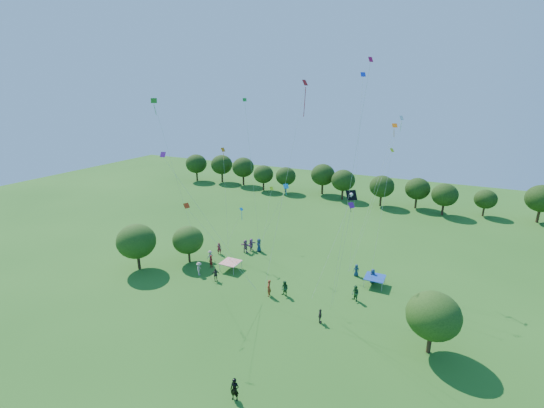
{
  "coord_description": "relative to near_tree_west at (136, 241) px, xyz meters",
  "views": [
    {
      "loc": [
        14.98,
        -16.74,
        21.65
      ],
      "look_at": [
        0.0,
        14.0,
        11.0
      ],
      "focal_mm": 24.0,
      "sensor_mm": 36.0,
      "label": 1
    }
  ],
  "objects": [
    {
      "name": "near_tree_west",
      "position": [
        0.0,
        0.0,
        0.0
      ],
      "size": [
        4.79,
        4.79,
        5.95
      ],
      "color": "#422B19",
      "rests_on": "ground"
    },
    {
      "name": "small_kite_1",
      "position": [
        26.89,
        13.74,
        10.54
      ],
      "size": [
        3.11,
        6.82,
        16.73
      ],
      "color": "orange"
    },
    {
      "name": "crowd_person_13",
      "position": [
        8.0,
        4.32,
        -2.96
      ],
      "size": [
        0.71,
        0.57,
        1.67
      ],
      "primitive_type": "imported",
      "rotation": [
        0.0,
        0.0,
        5.98
      ],
      "color": "maroon",
      "rests_on": "ground"
    },
    {
      "name": "small_kite_12",
      "position": [
        23.88,
        12.63,
        13.72
      ],
      "size": [
        1.58,
        5.76,
        22.42
      ],
      "color": "blue"
    },
    {
      "name": "tent_red_stripe",
      "position": [
        10.64,
        4.86,
        -2.76
      ],
      "size": [
        2.2,
        2.2,
        1.1
      ],
      "color": "red",
      "rests_on": "ground"
    },
    {
      "name": "crowd_person_8",
      "position": [
        26.48,
        4.63,
        -2.89
      ],
      "size": [
        1.0,
        0.92,
        1.81
      ],
      "primitive_type": "imported",
      "rotation": [
        0.0,
        0.0,
        5.64
      ],
      "color": "#24542B",
      "rests_on": "ground"
    },
    {
      "name": "crowd_person_3",
      "position": [
        7.88,
        2.01,
        -2.94
      ],
      "size": [
        0.9,
        1.22,
        1.7
      ],
      "primitive_type": "imported",
      "rotation": [
        0.0,
        0.0,
        1.98
      ],
      "color": "#B9A294",
      "rests_on": "ground"
    },
    {
      "name": "red_high_kite",
      "position": [
        19.26,
        4.86,
        14.31
      ],
      "size": [
        2.07,
        6.11,
        21.44
      ],
      "color": "red"
    },
    {
      "name": "small_kite_5",
      "position": [
        11.48,
        -3.35,
        8.55
      ],
      "size": [
        7.2,
        4.94,
        14.98
      ],
      "color": "#6A1684"
    },
    {
      "name": "near_tree_north",
      "position": [
        4.49,
        4.38,
        -0.66
      ],
      "size": [
        4.01,
        4.01,
        4.95
      ],
      "color": "#422B19",
      "rests_on": "ground"
    },
    {
      "name": "small_kite_0",
      "position": [
        26.59,
        -0.52,
        12.17
      ],
      "size": [
        2.58,
        1.7,
        22.77
      ],
      "color": "#DA0C41"
    },
    {
      "name": "crowd_person_5",
      "position": [
        10.13,
        11.11,
        -2.89
      ],
      "size": [
        0.78,
        1.73,
        1.8
      ],
      "primitive_type": "imported",
      "rotation": [
        0.0,
        0.0,
        1.46
      ],
      "color": "#8A507F",
      "rests_on": "ground"
    },
    {
      "name": "crowd_person_12",
      "position": [
        11.24,
        11.32,
        -2.84
      ],
      "size": [
        0.75,
        1.05,
        1.91
      ],
      "primitive_type": "imported",
      "rotation": [
        0.0,
        0.0,
        4.99
      ],
      "color": "#1A2E4D",
      "rests_on": "ground"
    },
    {
      "name": "crowd_person_0",
      "position": [
        27.36,
        9.48,
        -2.93
      ],
      "size": [
        0.83,
        0.96,
        1.72
      ],
      "primitive_type": "imported",
      "rotation": [
        0.0,
        0.0,
        4.16
      ],
      "color": "navy",
      "rests_on": "ground"
    },
    {
      "name": "crowd_person_11",
      "position": [
        9.68,
        10.24,
        -2.86
      ],
      "size": [
        1.74,
        0.63,
        1.86
      ],
      "primitive_type": "imported",
      "rotation": [
        0.0,
        0.0,
        3.14
      ],
      "color": "#874E71",
      "rests_on": "ground"
    },
    {
      "name": "small_kite_11",
      "position": [
        3.85,
        2.31,
        12.96
      ],
      "size": [
        2.07,
        4.16,
        19.61
      ],
      "color": "#237F17"
    },
    {
      "name": "tent_blue",
      "position": [
        27.73,
        8.87,
        -2.76
      ],
      "size": [
        2.2,
        2.2,
        1.1
      ],
      "color": "#173C97",
      "rests_on": "ground"
    },
    {
      "name": "crowd_person_10",
      "position": [
        24.34,
        -0.69,
        -3.04
      ],
      "size": [
        0.65,
        0.96,
        1.5
      ],
      "primitive_type": "imported",
      "rotation": [
        0.0,
        0.0,
        1.89
      ],
      "color": "#39322E",
      "rests_on": "ground"
    },
    {
      "name": "pirate_kite",
      "position": [
        24.99,
        5.89,
        7.36
      ],
      "size": [
        2.86,
        5.51,
        10.51
      ],
      "color": "black"
    },
    {
      "name": "small_kite_10",
      "position": [
        11.21,
        14.97,
        3.33
      ],
      "size": [
        0.63,
        3.92,
        7.13
      ],
      "color": "#E4FE16"
    },
    {
      "name": "crowd_person_4",
      "position": [
        10.51,
        1.69,
        -2.99
      ],
      "size": [
        0.99,
        0.96,
        1.61
      ],
      "primitive_type": "imported",
      "rotation": [
        0.0,
        0.0,
        0.75
      ],
      "color": "#372F2C",
      "rests_on": "ground"
    },
    {
      "name": "small_kite_9",
      "position": [
        6.6,
        10.28,
        8.06
      ],
      "size": [
        2.09,
        2.81,
        13.1
      ],
      "color": "orange"
    },
    {
      "name": "near_tree_east",
      "position": [
        34.14,
        -0.59,
        -0.13
      ],
      "size": [
        4.47,
        4.47,
        5.68
      ],
      "color": "#422B19",
      "rests_on": "ground"
    },
    {
      "name": "crowd_person_9",
      "position": [
        6.9,
        5.71,
        -3.02
      ],
      "size": [
        0.71,
        1.09,
        1.55
      ],
      "primitive_type": "imported",
      "rotation": [
        0.0,
        0.0,
        4.44
      ],
      "color": "#B9A494",
      "rests_on": "ground"
    },
    {
      "name": "small_kite_3",
      "position": [
        11.36,
        8.98,
        10.8
      ],
      "size": [
        0.67,
        2.69,
        19.57
      ],
      "color": "#198C26"
    },
    {
      "name": "small_kite_8",
      "position": [
        12.2,
        -2.67,
        5.26
      ],
      "size": [
        6.04,
        3.75,
        9.85
      ],
      "color": "red"
    },
    {
      "name": "small_kite_4",
      "position": [
        15.5,
        9.63,
        5.37
      ],
      "size": [
        4.65,
        1.13,
        9.42
      ],
      "color": "#1698E0"
    },
    {
      "name": "small_kite_6",
      "position": [
        27.42,
        13.4,
        10.9
      ],
      "size": [
        3.59,
        6.26,
        17.66
      ],
      "color": "silver"
    },
    {
      "name": "crowd_person_2",
      "position": [
        19.26,
        2.24,
        -2.9
      ],
      "size": [
        0.99,
        0.73,
        1.79
      ],
      "primitive_type": "imported",
      "rotation": [
        0.0,
        0.0,
        -0.31
      ],
      "color": "#214E27",
      "rests_on": "ground"
    },
    {
      "name": "crowd_person_6",
      "position": [
        25.26,
        10.24,
        -3.04
      ],
      "size": [
        0.85,
        0.73,
        1.51
      ],
      "primitive_type": "imported",
      "rotation": [
        0.0,
        0.0,
        3.68
      ],
      "color": "navy",
      "rests_on": "ground"
    },
    {
      "name": "small_kite_2",
      "position": [
        27.95,
        9.14,
        8.15
      ],
      "size": [
        0.84,
        3.57,
        14.56
      ],
      "color": "yellow"
    },
    {
      "name": "ground",
      "position": [
        18.5,
        -13.39,
        -3.79
      ],
      "size": [
        160.0,
        160.0,
        0.0
      ],
      "primitive_type": "plane",
      "color": "#2D671E"
    },
    {
      "name": "crowd_person_7",
      "position": [
        6.66,
        8.16,
        -2.96
      ],
      "size": [
        0.73,
        0.69,
        1.65
      ],
      "primitive_type": "imported",
      "rotation": [
        0.0,
        0.0,
        3.78
      ],
      "color": "maroon",
      "rests_on": "ground"
    },
    {
      "name": "small_kite_13",
      "position": [
        26.56,
        -1.4,
        6.48
      ],
      "size": [
        2.11,
        3.0,
        11.69
      ],
      "color": "#791686"
    },
    {
      "name": "crowd_person_1",
      "position": [
        17.68,
        1.5,
        -2.84
      ],
      "size": [
        0.67,
        0.82,
        1.91
      ],
      "primitive_type": "imported",
      "rotation": [
        0.0,
        0.0,
        5.05
      ],
      "color": "maroon",
      "rests_on": "ground"
    },
    {
      "name": "treeline",
      "position": [
        16.77,
        42.04,
        0.3
      ],
      "size": [
        88.01,
        8.77,
        6.77
      ],
      "color": "#422B19",
      "rests_on": "ground"
    },
    {
      "name": "man_in_black",
      "position": [
        21.75,
        -12.27,
        -2.88
      ],
      "size": [
        0.75,
        0.56,
        1.82
      ],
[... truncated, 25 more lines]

